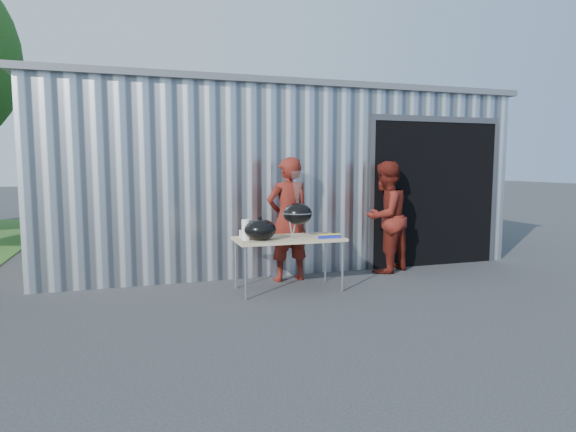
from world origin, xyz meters
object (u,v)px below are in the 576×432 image
object	(u,v)px
folding_table	(288,240)
person_cook	(288,219)
person_bystander	(385,217)
kettle_grill	(298,207)

from	to	relation	value
folding_table	person_cook	distance (m)	0.62
person_bystander	kettle_grill	bearing A→B (deg)	-7.55
person_cook	person_bystander	xyz separation A→B (m)	(1.70, 0.08, -0.03)
folding_table	person_bystander	bearing A→B (deg)	18.54
kettle_grill	person_bystander	xyz separation A→B (m)	(1.74, 0.63, -0.26)
person_cook	person_bystander	size ratio (longest dim) A/B	1.03
person_cook	person_bystander	distance (m)	1.71
kettle_grill	person_cook	bearing A→B (deg)	85.91
folding_table	person_bystander	xyz separation A→B (m)	(1.88, 0.63, 0.20)
person_cook	folding_table	bearing A→B (deg)	66.76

